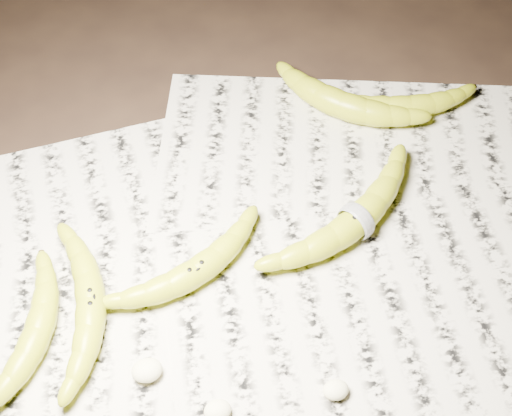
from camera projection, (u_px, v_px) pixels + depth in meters
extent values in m
plane|color=black|center=(256.00, 262.00, 0.91)|extent=(3.00, 3.00, 0.00)
cube|color=beige|center=(246.00, 280.00, 0.89)|extent=(0.90, 0.70, 0.01)
torus|color=white|center=(356.00, 220.00, 0.91)|extent=(0.03, 0.05, 0.05)
ellipsoid|color=#F2EEBB|center=(146.00, 369.00, 0.80)|extent=(0.04, 0.03, 0.02)
ellipsoid|color=#F2EEBB|center=(217.00, 409.00, 0.77)|extent=(0.03, 0.03, 0.02)
ellipsoid|color=#F2EEBB|center=(336.00, 388.00, 0.79)|extent=(0.03, 0.02, 0.02)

